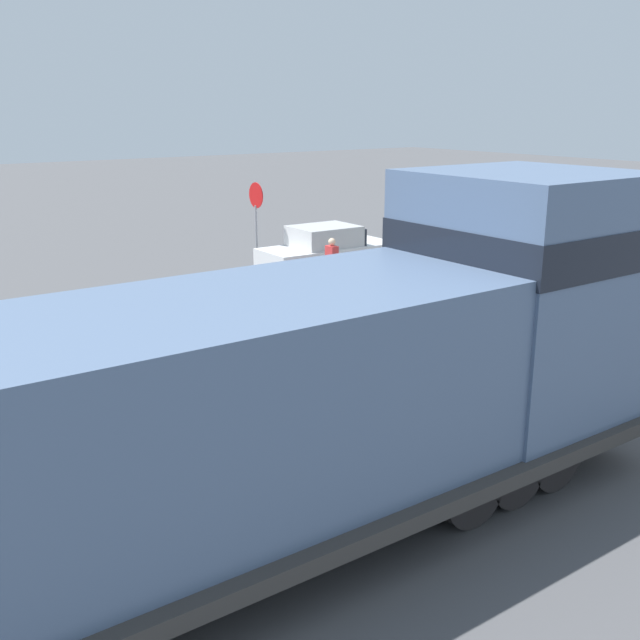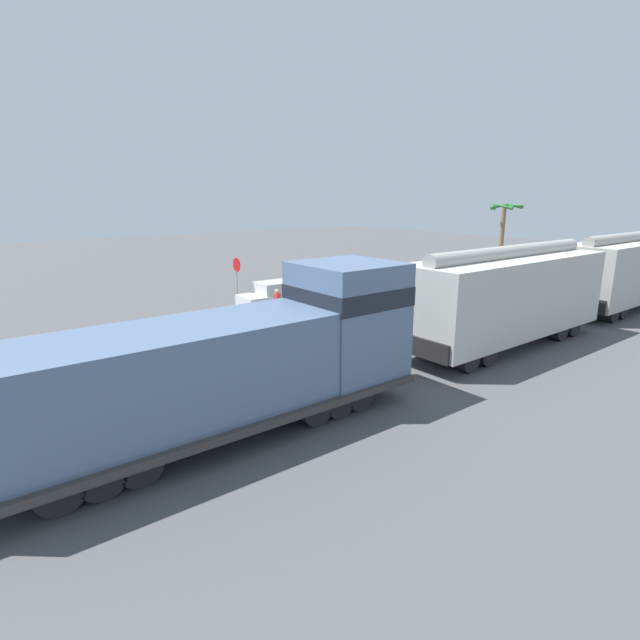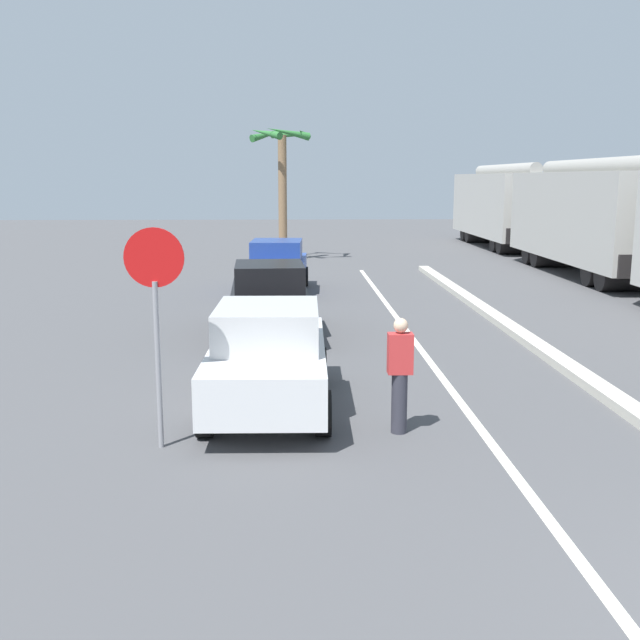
# 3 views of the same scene
# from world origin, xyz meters

# --- Properties ---
(median_curb) EXTENTS (0.36, 36.00, 0.16)m
(median_curb) POSITION_xyz_m (0.00, 6.00, 0.08)
(median_curb) COLOR beige
(median_curb) RESTS_ON ground
(lane_stripe) EXTENTS (0.14, 36.00, 0.01)m
(lane_stripe) POSITION_xyz_m (-2.40, 6.00, 0.00)
(lane_stripe) COLOR silver
(lane_stripe) RESTS_ON ground
(hopper_car_middle) EXTENTS (2.90, 10.60, 4.18)m
(hopper_car_middle) POSITION_xyz_m (5.74, 22.06, 2.08)
(hopper_car_middle) COLOR #AFACA5
(hopper_car_middle) RESTS_ON ground
(hopper_car_trailing) EXTENTS (2.90, 10.60, 4.18)m
(hopper_car_trailing) POSITION_xyz_m (5.74, 33.66, 2.08)
(hopper_car_trailing) COLOR #B4B1AA
(hopper_car_trailing) RESTS_ON ground
(parked_car_white) EXTENTS (1.90, 4.23, 1.62)m
(parked_car_white) POSITION_xyz_m (-5.42, 6.59, 0.82)
(parked_car_white) COLOR silver
(parked_car_white) RESTS_ON ground
(parked_car_black) EXTENTS (1.99, 4.28, 1.62)m
(parked_car_black) POSITION_xyz_m (-5.56, 12.19, 0.82)
(parked_car_black) COLOR black
(parked_car_black) RESTS_ON ground
(parked_car_blue) EXTENTS (1.98, 4.27, 1.62)m
(parked_car_blue) POSITION_xyz_m (-5.51, 18.50, 0.82)
(parked_car_blue) COLOR #28479E
(parked_car_blue) RESTS_ON ground
(stop_sign) EXTENTS (0.76, 0.08, 2.88)m
(stop_sign) POSITION_xyz_m (-6.78, 4.95, 2.02)
(stop_sign) COLOR gray
(stop_sign) RESTS_ON ground
(palm_tree_near) EXTENTS (2.67, 2.79, 5.65)m
(palm_tree_near) POSITION_xyz_m (-5.41, 27.49, 4.16)
(palm_tree_near) COLOR #846647
(palm_tree_near) RESTS_ON ground
(pedestrian_by_cars) EXTENTS (0.34, 0.22, 1.62)m
(pedestrian_by_cars) POSITION_xyz_m (-3.58, 5.39, 0.85)
(pedestrian_by_cars) COLOR #33333D
(pedestrian_by_cars) RESTS_ON ground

